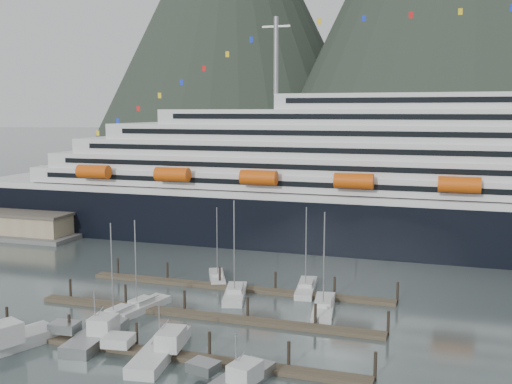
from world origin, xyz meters
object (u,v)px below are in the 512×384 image
Objects in this scene: cruise_ship at (474,189)px; sailboat_a at (142,307)px; sailboat_e at (217,277)px; trawler_d at (235,381)px; trawler_b at (95,335)px; sailboat_d at (324,308)px; sailboat_b at (119,315)px; sailboat_g at (306,288)px; trawler_c at (159,349)px; sailboat_f at (235,295)px.

cruise_ship is 69.02m from sailboat_a.
trawler_d is (15.79, -34.93, 0.42)m from sailboat_e.
sailboat_e is 29.14m from trawler_b.
cruise_ship is 50.23m from sailboat_d.
sailboat_b is 28.32m from sailboat_g.
cruise_ship is 74.71m from trawler_d.
trawler_c is (-34.59, -65.10, -11.19)m from cruise_ship.
sailboat_f is 28.94m from trawler_d.
trawler_d is at bearing -121.60° from trawler_c.
sailboat_a is 24.82m from sailboat_g.
sailboat_e is at bearing 22.53° from sailboat_f.
sailboat_b is 21.57m from sailboat_e.
sailboat_g reaches higher than trawler_d.
sailboat_a is 0.88× the size of sailboat_f.
sailboat_d is at bearing 5.64° from trawler_d.
sailboat_a is at bearing 121.18° from sailboat_g.
sailboat_f is 1.38× the size of trawler_d.
sailboat_d is at bearing -42.29° from trawler_c.
sailboat_b reaches higher than sailboat_a.
sailboat_f is (11.48, 13.09, 0.03)m from sailboat_b.
trawler_b is at bearing -165.64° from sailboat_a.
trawler_b is at bearing -124.31° from cruise_ship.
trawler_c is at bearing 153.21° from sailboat_g.
sailboat_d is 30.32m from trawler_b.
sailboat_a is 1.06× the size of sailboat_e.
sailboat_d reaches higher than trawler_c.
trawler_c is (8.98, -1.24, -0.03)m from trawler_b.
cruise_ship is 74.56m from trawler_c.
sailboat_a reaches higher than trawler_c.
sailboat_b is (-45.21, -55.82, -11.63)m from cruise_ship.
trawler_b is at bearing 74.65° from trawler_c.
sailboat_b is at bearing 106.46° from sailboat_d.
cruise_ship reaches higher than trawler_d.
trawler_d is (-3.58, -25.44, 0.40)m from sailboat_d.
sailboat_b is 1.23× the size of trawler_d.
sailboat_g is (-24.60, -36.39, -11.63)m from cruise_ship.
sailboat_f reaches higher than sailboat_d.
sailboat_a is 16.15m from trawler_c.
sailboat_d is 0.95× the size of sailboat_f.
trawler_b is at bearing 140.26° from sailboat_f.
sailboat_d is at bearing -54.82° from trawler_b.
sailboat_a is 1.21× the size of trawler_b.
sailboat_g is 30.40m from trawler_c.
sailboat_e is 30.53m from trawler_c.
trawler_c is (-0.86, -22.37, 0.41)m from sailboat_f.
trawler_b is at bearing 121.75° from sailboat_d.
trawler_d is at bearing 179.52° from sailboat_e.
sailboat_e is 9.73m from sailboat_f.
cruise_ship reaches higher than trawler_c.
trawler_c reaches higher than trawler_d.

